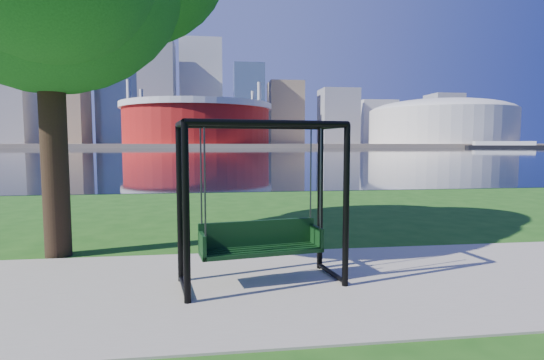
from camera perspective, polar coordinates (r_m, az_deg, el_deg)
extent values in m
plane|color=#1E5114|center=(7.09, -2.36, -12.88)|extent=(900.00, 900.00, 0.00)
cube|color=#9E937F|center=(6.61, -1.94, -14.08)|extent=(120.00, 4.00, 0.03)
cube|color=black|center=(108.74, -7.42, 3.75)|extent=(900.00, 180.00, 0.02)
cube|color=#937F60|center=(312.72, -7.65, 4.67)|extent=(900.00, 228.00, 2.00)
cylinder|color=maroon|center=(242.14, -10.03, 7.42)|extent=(80.00, 80.00, 22.00)
cylinder|color=silver|center=(242.75, -10.07, 9.66)|extent=(83.00, 83.00, 3.00)
cylinder|color=silver|center=(262.26, -2.60, 8.39)|extent=(2.00, 2.00, 32.00)
cylinder|color=silver|center=(264.60, -17.10, 8.14)|extent=(2.00, 2.00, 32.00)
cylinder|color=silver|center=(227.25, -18.66, 8.67)|extent=(2.00, 2.00, 32.00)
cylinder|color=silver|center=(224.52, -1.72, 8.97)|extent=(2.00, 2.00, 32.00)
cylinder|color=beige|center=(277.34, 21.70, 6.61)|extent=(84.00, 84.00, 20.00)
ellipsoid|color=beige|center=(277.81, 21.76, 8.47)|extent=(84.00, 84.00, 15.12)
cube|color=gray|center=(347.40, -31.82, 9.29)|extent=(28.00, 28.00, 62.00)
cube|color=#998466|center=(325.38, -26.07, 12.18)|extent=(26.00, 26.00, 88.00)
cube|color=slate|center=(342.18, -19.85, 12.59)|extent=(30.00, 24.00, 95.00)
cube|color=gray|center=(316.23, -15.14, 11.27)|extent=(24.00, 24.00, 72.00)
cube|color=silver|center=(344.16, -9.44, 11.51)|extent=(32.00, 28.00, 80.00)
cube|color=slate|center=(319.06, -3.15, 10.11)|extent=(22.00, 22.00, 58.00)
cube|color=#998466|center=(337.19, 1.80, 8.98)|extent=(26.00, 26.00, 48.00)
cube|color=gray|center=(336.27, 8.90, 8.42)|extent=(28.00, 24.00, 42.00)
cube|color=silver|center=(372.73, 13.73, 7.53)|extent=(30.00, 26.00, 36.00)
cube|color=gray|center=(376.29, 22.04, 7.59)|extent=(24.00, 24.00, 40.00)
cube|color=#998466|center=(409.79, 25.86, 6.65)|extent=(26.00, 26.00, 32.00)
sphere|color=#998466|center=(335.10, -26.40, 20.25)|extent=(10.00, 10.00, 10.00)
cylinder|color=black|center=(5.73, -11.47, -4.65)|extent=(0.11, 0.11, 2.45)
cylinder|color=black|center=(6.39, 9.93, -3.63)|extent=(0.11, 0.11, 2.45)
cylinder|color=black|center=(6.68, -12.28, -3.31)|extent=(0.11, 0.11, 2.45)
cylinder|color=black|center=(7.25, 6.50, -2.58)|extent=(0.11, 0.11, 2.45)
cylinder|color=black|center=(5.89, -0.17, 7.65)|extent=(2.32, 0.47, 0.10)
cylinder|color=black|center=(6.81, -2.54, 7.28)|extent=(2.32, 0.47, 0.10)
cylinder|color=black|center=(6.14, -12.11, 7.43)|extent=(0.25, 0.96, 0.10)
cylinder|color=black|center=(6.48, -11.72, -13.93)|extent=(0.23, 0.96, 0.08)
cylinder|color=black|center=(6.76, 8.23, 7.25)|extent=(0.25, 0.96, 0.10)
cylinder|color=black|center=(7.07, 7.99, -12.25)|extent=(0.23, 0.96, 0.08)
cube|color=black|center=(6.55, -1.41, -9.53)|extent=(1.91, 0.77, 0.06)
cube|color=black|center=(6.69, -1.89, -7.16)|extent=(1.85, 0.35, 0.40)
cube|color=black|center=(6.34, -9.35, -8.70)|extent=(0.13, 0.48, 0.36)
cube|color=black|center=(6.81, 5.96, -7.71)|extent=(0.13, 0.48, 0.36)
cylinder|color=#36363C|center=(6.00, -9.02, -0.35)|extent=(0.03, 0.03, 1.54)
cylinder|color=#36363C|center=(6.48, 6.55, 0.07)|extent=(0.03, 0.03, 1.54)
cylinder|color=#36363C|center=(6.38, -9.51, -0.04)|extent=(0.03, 0.03, 1.54)
cylinder|color=#36363C|center=(6.84, 5.22, 0.34)|extent=(0.03, 0.03, 1.54)
cylinder|color=black|center=(9.04, -27.33, 6.05)|extent=(0.49, 0.49, 4.86)
cube|color=black|center=(232.92, 28.65, 3.96)|extent=(33.60, 20.09, 1.31)
cube|color=silver|center=(232.92, 28.67, 4.36)|extent=(26.92, 16.17, 1.96)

